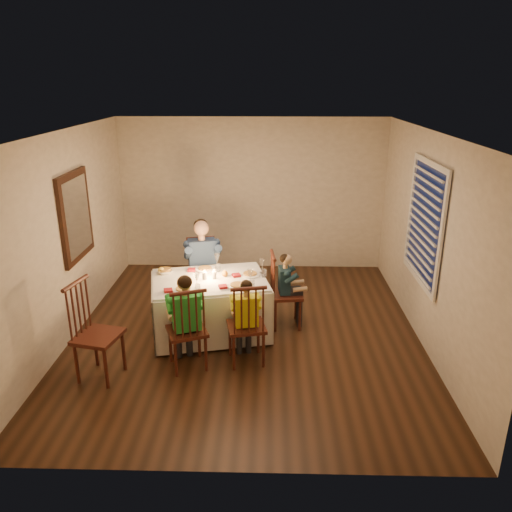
{
  "coord_description": "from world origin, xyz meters",
  "views": [
    {
      "loc": [
        0.29,
        -5.89,
        3.19
      ],
      "look_at": [
        0.13,
        0.15,
        1.03
      ],
      "focal_mm": 35.0,
      "sensor_mm": 36.0,
      "label": 1
    }
  ],
  "objects_px": {
    "adult": "(204,307)",
    "child_green": "(189,366)",
    "chair_end": "(286,325)",
    "child_yellow": "(247,361)",
    "dining_table": "(210,295)",
    "chair_extra": "(103,376)",
    "child_teal": "(286,325)",
    "chair_near_left": "(189,366)",
    "serving_bowl": "(165,272)",
    "chair_near_right": "(247,361)",
    "chair_adult": "(204,307)"
  },
  "relations": [
    {
      "from": "child_yellow",
      "to": "chair_adult",
      "type": "bearing_deg",
      "value": -76.61
    },
    {
      "from": "chair_adult",
      "to": "chair_end",
      "type": "xyz_separation_m",
      "value": [
        1.18,
        -0.52,
        0.0
      ]
    },
    {
      "from": "chair_near_left",
      "to": "chair_end",
      "type": "bearing_deg",
      "value": -158.78
    },
    {
      "from": "chair_near_left",
      "to": "adult",
      "type": "relative_size",
      "value": 0.78
    },
    {
      "from": "chair_near_right",
      "to": "chair_end",
      "type": "relative_size",
      "value": 1.0
    },
    {
      "from": "chair_end",
      "to": "chair_extra",
      "type": "bearing_deg",
      "value": 115.6
    },
    {
      "from": "child_green",
      "to": "child_yellow",
      "type": "bearing_deg",
      "value": 169.66
    },
    {
      "from": "adult",
      "to": "serving_bowl",
      "type": "distance_m",
      "value": 1.06
    },
    {
      "from": "adult",
      "to": "child_green",
      "type": "height_order",
      "value": "adult"
    },
    {
      "from": "chair_adult",
      "to": "chair_end",
      "type": "relative_size",
      "value": 1.0
    },
    {
      "from": "serving_bowl",
      "to": "chair_adult",
      "type": "bearing_deg",
      "value": 53.67
    },
    {
      "from": "chair_near_right",
      "to": "chair_extra",
      "type": "bearing_deg",
      "value": 0.74
    },
    {
      "from": "dining_table",
      "to": "chair_end",
      "type": "height_order",
      "value": "dining_table"
    },
    {
      "from": "child_teal",
      "to": "chair_adult",
      "type": "bearing_deg",
      "value": 60.19
    },
    {
      "from": "dining_table",
      "to": "child_teal",
      "type": "xyz_separation_m",
      "value": [
        1.0,
        0.24,
        -0.54
      ]
    },
    {
      "from": "chair_extra",
      "to": "chair_end",
      "type": "bearing_deg",
      "value": -45.15
    },
    {
      "from": "chair_near_left",
      "to": "serving_bowl",
      "type": "height_order",
      "value": "serving_bowl"
    },
    {
      "from": "child_yellow",
      "to": "child_teal",
      "type": "xyz_separation_m",
      "value": [
        0.49,
        0.94,
        0.0
      ]
    },
    {
      "from": "chair_end",
      "to": "child_yellow",
      "type": "bearing_deg",
      "value": 146.24
    },
    {
      "from": "chair_near_left",
      "to": "child_yellow",
      "type": "height_order",
      "value": "child_yellow"
    },
    {
      "from": "child_yellow",
      "to": "serving_bowl",
      "type": "xyz_separation_m",
      "value": [
        -1.11,
        0.89,
        0.79
      ]
    },
    {
      "from": "chair_extra",
      "to": "adult",
      "type": "height_order",
      "value": "adult"
    },
    {
      "from": "chair_end",
      "to": "dining_table",
      "type": "bearing_deg",
      "value": 97.34
    },
    {
      "from": "chair_end",
      "to": "chair_extra",
      "type": "xyz_separation_m",
      "value": [
        -2.11,
        -1.3,
        0.0
      ]
    },
    {
      "from": "chair_near_right",
      "to": "chair_extra",
      "type": "xyz_separation_m",
      "value": [
        -1.62,
        -0.36,
        0.0
      ]
    },
    {
      "from": "adult",
      "to": "child_yellow",
      "type": "relative_size",
      "value": 1.27
    },
    {
      "from": "adult",
      "to": "child_yellow",
      "type": "distance_m",
      "value": 1.61
    },
    {
      "from": "dining_table",
      "to": "child_teal",
      "type": "height_order",
      "value": "dining_table"
    },
    {
      "from": "chair_end",
      "to": "serving_bowl",
      "type": "relative_size",
      "value": 5.21
    },
    {
      "from": "chair_adult",
      "to": "chair_extra",
      "type": "distance_m",
      "value": 2.05
    },
    {
      "from": "dining_table",
      "to": "child_yellow",
      "type": "distance_m",
      "value": 1.02
    },
    {
      "from": "child_yellow",
      "to": "adult",
      "type": "bearing_deg",
      "value": -76.61
    },
    {
      "from": "chair_adult",
      "to": "chair_near_right",
      "type": "xyz_separation_m",
      "value": [
        0.69,
        -1.46,
        0.0
      ]
    },
    {
      "from": "chair_near_left",
      "to": "child_green",
      "type": "xyz_separation_m",
      "value": [
        0.0,
        0.0,
        0.0
      ]
    },
    {
      "from": "chair_near_left",
      "to": "adult",
      "type": "bearing_deg",
      "value": -110.69
    },
    {
      "from": "serving_bowl",
      "to": "chair_near_left",
      "type": "bearing_deg",
      "value": -66.83
    },
    {
      "from": "child_yellow",
      "to": "child_teal",
      "type": "distance_m",
      "value": 1.06
    },
    {
      "from": "child_green",
      "to": "child_yellow",
      "type": "xyz_separation_m",
      "value": [
        0.67,
        0.13,
        0.0
      ]
    },
    {
      "from": "chair_extra",
      "to": "child_teal",
      "type": "xyz_separation_m",
      "value": [
        2.11,
        1.3,
        0.0
      ]
    },
    {
      "from": "chair_near_left",
      "to": "chair_end",
      "type": "height_order",
      "value": "same"
    },
    {
      "from": "chair_end",
      "to": "chair_near_left",
      "type": "bearing_deg",
      "value": 126.4
    },
    {
      "from": "chair_end",
      "to": "chair_extra",
      "type": "height_order",
      "value": "chair_extra"
    },
    {
      "from": "serving_bowl",
      "to": "chair_near_right",
      "type": "bearing_deg",
      "value": -38.62
    },
    {
      "from": "chair_near_left",
      "to": "child_green",
      "type": "height_order",
      "value": "child_green"
    },
    {
      "from": "chair_near_left",
      "to": "child_teal",
      "type": "bearing_deg",
      "value": -158.78
    },
    {
      "from": "adult",
      "to": "dining_table",
      "type": "bearing_deg",
      "value": -90.52
    },
    {
      "from": "chair_end",
      "to": "child_yellow",
      "type": "distance_m",
      "value": 1.06
    },
    {
      "from": "chair_end",
      "to": "child_yellow",
      "type": "xyz_separation_m",
      "value": [
        -0.49,
        -0.94,
        0.0
      ]
    },
    {
      "from": "chair_near_right",
      "to": "chair_near_left",
      "type": "bearing_deg",
      "value": -1.02
    },
    {
      "from": "chair_near_right",
      "to": "serving_bowl",
      "type": "xyz_separation_m",
      "value": [
        -1.11,
        0.89,
        0.79
      ]
    }
  ]
}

